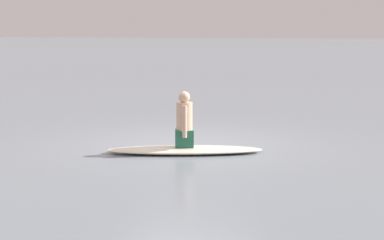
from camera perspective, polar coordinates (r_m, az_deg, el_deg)
ground_plane at (r=11.61m, az=-0.62°, el=-2.23°), size 400.00×400.00×0.00m
surfboard at (r=10.72m, az=-0.71°, el=-2.80°), size 1.81×2.77×0.11m
person_paddler at (r=10.63m, az=-0.72°, el=-0.17°), size 0.41×0.40×0.97m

